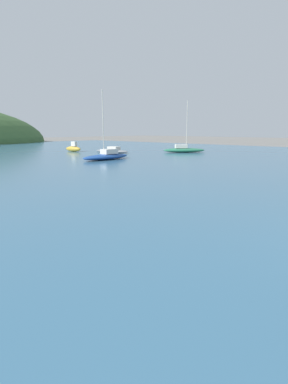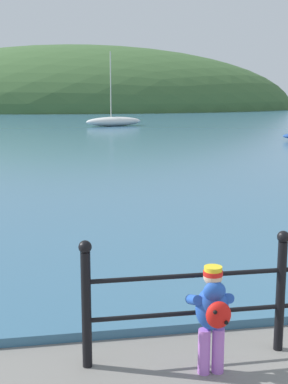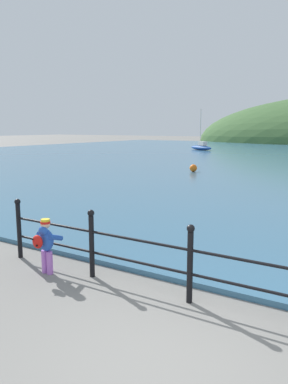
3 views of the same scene
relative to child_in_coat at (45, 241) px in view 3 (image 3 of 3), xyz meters
The scene contains 5 objects.
ground_plane 3.46m from the child_in_coat, 20.13° to the right, with size 200.00×200.00×0.00m, color slate.
iron_railing 3.61m from the child_in_coat, ahead, with size 9.50×0.12×1.21m.
child_in_coat is the anchor object (origin of this frame).
boat_blue_hull 36.76m from the child_in_coat, 109.03° to the left, with size 3.64×2.78×4.53m.
mooring_buoy 15.52m from the child_in_coat, 104.77° to the left, with size 0.42×0.42×0.42m, color orange.
Camera 3 is at (1.67, -3.33, 2.60)m, focal length 35.00 mm.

